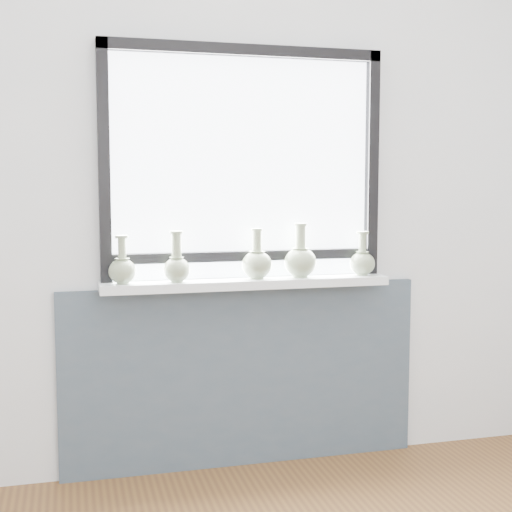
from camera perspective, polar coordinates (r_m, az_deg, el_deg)
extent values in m
cube|color=silver|center=(3.31, -1.15, 5.27)|extent=(3.60, 0.02, 2.60)
cube|color=#424E5A|center=(3.40, -1.00, -9.55)|extent=(1.70, 0.03, 0.86)
cube|color=white|center=(3.24, -0.72, -2.19)|extent=(1.32, 0.18, 0.04)
cube|color=black|center=(3.17, -12.07, 7.38)|extent=(0.05, 0.06, 1.05)
cube|color=black|center=(3.47, 9.22, 7.28)|extent=(0.05, 0.06, 1.05)
cube|color=black|center=(3.32, -0.96, 16.12)|extent=(1.30, 0.06, 0.05)
cube|color=black|center=(3.28, -0.94, 0.01)|extent=(1.20, 0.05, 0.04)
cube|color=white|center=(3.29, -1.05, 7.01)|extent=(1.20, 0.01, 1.00)
cylinder|color=#90A27D|center=(3.13, -10.62, -2.13)|extent=(0.05, 0.05, 0.01)
ellipsoid|color=#90A27D|center=(3.13, -10.64, -1.21)|extent=(0.12, 0.12, 0.11)
cone|color=#90A27D|center=(3.12, -10.65, -0.44)|extent=(0.07, 0.07, 0.03)
cylinder|color=#90A27D|center=(3.12, -10.67, 0.46)|extent=(0.04, 0.04, 0.11)
cylinder|color=#90A27D|center=(3.11, -10.69, 1.53)|extent=(0.06, 0.06, 0.01)
cylinder|color=#90A27D|center=(3.15, -6.35, -2.02)|extent=(0.05, 0.05, 0.01)
ellipsoid|color=#90A27D|center=(3.14, -6.36, -1.10)|extent=(0.12, 0.12, 0.11)
cone|color=#90A27D|center=(3.14, -6.37, -0.34)|extent=(0.07, 0.07, 0.03)
cylinder|color=#90A27D|center=(3.13, -6.38, 0.69)|extent=(0.04, 0.04, 0.12)
cylinder|color=#90A27D|center=(3.13, -6.39, 1.89)|extent=(0.06, 0.06, 0.01)
cylinder|color=#90A27D|center=(3.25, 0.07, -1.76)|extent=(0.06, 0.06, 0.01)
ellipsoid|color=#90A27D|center=(3.24, 0.07, -0.71)|extent=(0.14, 0.14, 0.13)
cone|color=#90A27D|center=(3.23, 0.07, 0.14)|extent=(0.08, 0.08, 0.03)
cylinder|color=#90A27D|center=(3.23, 0.07, 1.05)|extent=(0.04, 0.04, 0.11)
cylinder|color=#90A27D|center=(3.22, 0.07, 2.12)|extent=(0.05, 0.05, 0.01)
cylinder|color=#90A27D|center=(3.30, 3.57, -1.63)|extent=(0.07, 0.07, 0.01)
ellipsoid|color=#90A27D|center=(3.30, 3.57, -0.51)|extent=(0.15, 0.15, 0.14)
cone|color=#90A27D|center=(3.29, 3.58, 0.39)|extent=(0.08, 0.08, 0.03)
cylinder|color=#90A27D|center=(3.29, 3.59, 1.38)|extent=(0.05, 0.05, 0.12)
cylinder|color=#90A27D|center=(3.28, 3.59, 2.53)|extent=(0.06, 0.06, 0.01)
cylinder|color=#90A27D|center=(3.41, 8.48, -1.45)|extent=(0.05, 0.05, 0.01)
ellipsoid|color=#90A27D|center=(3.40, 8.50, -0.60)|extent=(0.12, 0.12, 0.11)
cone|color=#90A27D|center=(3.40, 8.51, 0.11)|extent=(0.07, 0.07, 0.03)
cylinder|color=#90A27D|center=(3.40, 8.52, 0.91)|extent=(0.04, 0.04, 0.10)
cylinder|color=#90A27D|center=(3.39, 8.53, 1.86)|extent=(0.06, 0.06, 0.01)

